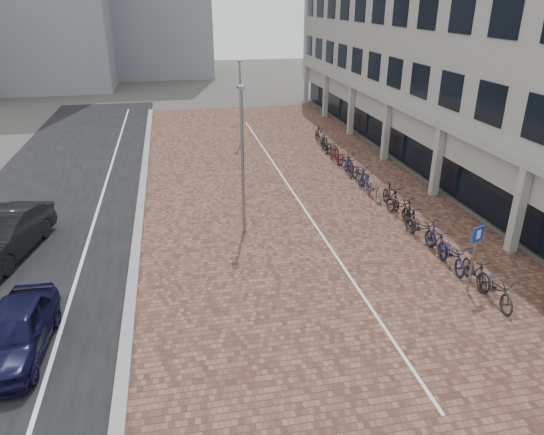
# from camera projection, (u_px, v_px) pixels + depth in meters

# --- Properties ---
(ground) EXTENTS (140.00, 140.00, 0.00)m
(ground) POSITION_uv_depth(u_px,v_px,m) (315.00, 347.00, 13.69)
(ground) COLOR #474442
(ground) RESTS_ON ground
(plaza_brick) EXTENTS (14.50, 42.00, 0.04)m
(plaza_brick) POSITION_uv_depth(u_px,v_px,m) (288.00, 190.00, 24.81)
(plaza_brick) COLOR brown
(plaza_brick) RESTS_ON ground
(street_asphalt) EXTENTS (8.00, 50.00, 0.03)m
(street_asphalt) POSITION_uv_depth(u_px,v_px,m) (54.00, 207.00, 22.83)
(street_asphalt) COLOR black
(street_asphalt) RESTS_ON ground
(curb) EXTENTS (0.35, 42.00, 0.14)m
(curb) POSITION_uv_depth(u_px,v_px,m) (141.00, 200.00, 23.50)
(curb) COLOR gray
(curb) RESTS_ON ground
(lane_line) EXTENTS (0.12, 44.00, 0.00)m
(lane_line) POSITION_uv_depth(u_px,v_px,m) (100.00, 204.00, 23.18)
(lane_line) COLOR white
(lane_line) RESTS_ON street_asphalt
(parking_line) EXTENTS (0.10, 30.00, 0.00)m
(parking_line) POSITION_uv_depth(u_px,v_px,m) (291.00, 190.00, 24.84)
(parking_line) COLOR white
(parking_line) RESTS_ON plaza_brick
(office_building) EXTENTS (8.40, 40.00, 15.00)m
(office_building) POSITION_uv_depth(u_px,v_px,m) (470.00, 5.00, 26.98)
(office_building) COLOR gray
(office_building) RESTS_ON ground
(car_navy) EXTENTS (1.81, 4.13, 1.38)m
(car_navy) POSITION_uv_depth(u_px,v_px,m) (15.00, 331.00, 13.19)
(car_navy) COLOR black
(car_navy) RESTS_ON ground
(car_dark) EXTENTS (2.81, 5.35, 1.68)m
(car_dark) POSITION_uv_depth(u_px,v_px,m) (3.00, 235.00, 18.20)
(car_dark) COLOR black
(car_dark) RESTS_ON ground
(parking_sign) EXTENTS (0.47, 0.22, 2.37)m
(parking_sign) POSITION_uv_depth(u_px,v_px,m) (475.00, 249.00, 15.59)
(parking_sign) COLOR slate
(parking_sign) RESTS_ON ground
(lamp_near) EXTENTS (0.12, 0.12, 5.83)m
(lamp_near) POSITION_uv_depth(u_px,v_px,m) (243.00, 164.00, 19.23)
(lamp_near) COLOR gray
(lamp_near) RESTS_ON ground
(lamp_far) EXTENTS (0.12, 0.12, 5.23)m
(lamp_far) POSITION_uv_depth(u_px,v_px,m) (240.00, 103.00, 31.89)
(lamp_far) COLOR slate
(lamp_far) RESTS_ON ground
(bike_row) EXTENTS (1.15, 21.44, 1.05)m
(bike_row) POSITION_uv_depth(u_px,v_px,m) (374.00, 184.00, 24.11)
(bike_row) COLOR #232228
(bike_row) RESTS_ON ground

